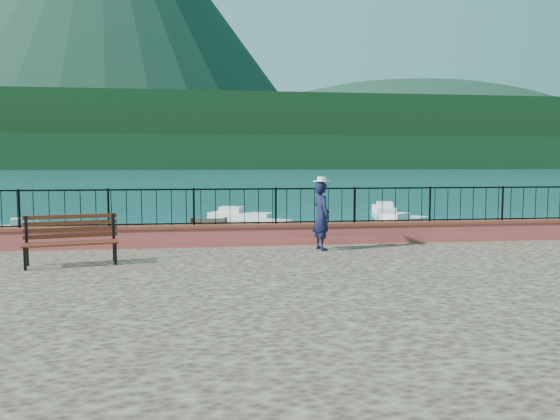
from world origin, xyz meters
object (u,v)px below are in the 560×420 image
object	(u,v)px
person	(321,216)
boat_3	(37,225)
boat_4	(240,213)
boat_5	(384,207)
park_bench	(72,251)
boat_1	(287,228)
boat_2	(401,219)
boat_0	(119,245)

from	to	relation	value
person	boat_3	distance (m)	17.98
boat_4	boat_5	distance (m)	10.76
park_bench	boat_3	xyz separation A→B (m)	(-5.17, 15.43, -1.12)
boat_3	boat_4	bearing A→B (deg)	10.21
boat_1	boat_2	distance (m)	7.56
boat_3	boat_4	distance (m)	11.51
boat_4	boat_1	bearing A→B (deg)	-54.31
boat_0	park_bench	bearing A→B (deg)	-107.12
boat_1	boat_2	size ratio (longest dim) A/B	0.89
boat_0	boat_4	world-z (taller)	same
boat_3	boat_5	xyz separation A→B (m)	(20.44, 8.69, 0.00)
boat_0	boat_3	xyz separation A→B (m)	(-4.91, 7.17, 0.00)
boat_5	person	bearing A→B (deg)	169.66
boat_0	boat_2	world-z (taller)	same
park_bench	boat_0	size ratio (longest dim) A/B	0.56
boat_0	boat_4	distance (m)	13.53
boat_1	boat_3	size ratio (longest dim) A/B	1.04
boat_3	park_bench	bearing A→B (deg)	-88.52
boat_3	boat_4	world-z (taller)	same
boat_0	boat_1	distance (m)	8.14
person	boat_0	xyz separation A→B (m)	(-6.11, 6.94, -1.68)
boat_2	boat_3	size ratio (longest dim) A/B	1.18
boat_0	boat_3	size ratio (longest dim) A/B	1.03
park_bench	boat_3	size ratio (longest dim) A/B	0.58
park_bench	person	xyz separation A→B (m)	(5.85, 1.33, 0.56)
boat_3	boat_2	bearing A→B (deg)	-15.66
boat_1	boat_3	xyz separation A→B (m)	(-11.84, 2.89, 0.00)
person	boat_3	xyz separation A→B (m)	(-11.03, 14.10, -1.68)
boat_3	boat_5	bearing A→B (deg)	5.97
boat_1	boat_4	xyz separation A→B (m)	(-1.61, 8.17, 0.00)
park_bench	boat_2	world-z (taller)	park_bench
boat_1	boat_2	xyz separation A→B (m)	(6.78, 3.35, 0.00)
boat_5	park_bench	bearing A→B (deg)	159.77
boat_5	boat_4	bearing A→B (deg)	120.60
boat_1	boat_5	world-z (taller)	same
person	boat_5	world-z (taller)	person
person	boat_5	distance (m)	24.72
boat_0	boat_5	bearing A→B (deg)	26.64
boat_2	boat_5	distance (m)	8.43
park_bench	boat_1	distance (m)	14.24
boat_1	boat_0	bearing A→B (deg)	-113.90
boat_5	boat_1	bearing A→B (deg)	155.50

